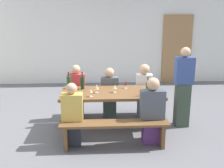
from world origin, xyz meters
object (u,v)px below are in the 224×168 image
wine_glass_1 (97,87)px  wine_bottle_0 (82,83)px  wine_glass_4 (115,87)px  standing_host (183,89)px  wine_glass_2 (126,83)px  wine_glass_3 (154,83)px  seated_guest_near_1 (152,113)px  seated_guest_far_2 (144,92)px  wine_bottle_1 (69,82)px  bench_near (114,128)px  seated_guest_near_0 (73,116)px  wine_glass_0 (91,91)px  wine_bottle_2 (148,89)px  wooden_door (177,49)px  tasting_table (112,96)px  seated_guest_far_0 (77,94)px  seated_guest_far_1 (110,95)px  bench_far (110,100)px

wine_glass_1 → wine_bottle_0: bearing=135.2°
wine_glass_4 → standing_host: size_ratio=0.09×
wine_glass_2 → wine_glass_3: (0.52, -0.09, 0.02)m
wine_bottle_0 → seated_guest_near_1: size_ratio=0.29×
seated_guest_far_2 → wine_bottle_1: bearing=-78.2°
wine_glass_1 → seated_guest_far_2: seated_guest_far_2 is taller
bench_near → seated_guest_near_0: (-0.69, 0.15, 0.16)m
wine_bottle_0 → seated_guest_far_2: 1.35m
bench_near → wine_bottle_1: size_ratio=5.44×
wine_glass_1 → standing_host: 1.67m
wine_glass_0 → wine_glass_4: size_ratio=0.98×
wine_bottle_2 → seated_guest_far_2: seated_guest_far_2 is taller
wooden_door → wine_glass_2: 3.78m
wine_bottle_1 → wine_glass_0: wine_bottle_1 is taller
tasting_table → wine_glass_0: (-0.39, -0.27, 0.18)m
wooden_door → wine_glass_2: wooden_door is taller
wine_glass_0 → seated_guest_far_0: size_ratio=0.12×
wine_glass_1 → wine_glass_3: bearing=9.2°
wooden_door → standing_host: (-0.82, -3.34, -0.29)m
wine_bottle_0 → wine_glass_0: 0.52m
wine_glass_4 → seated_guest_far_1: 0.71m
wine_bottle_1 → wine_glass_4: size_ratio=2.29×
wooden_door → wine_glass_4: wooden_door is taller
wooden_door → wine_glass_0: (-2.59, -3.72, -0.20)m
bench_near → seated_guest_far_1: (-0.02, 1.32, 0.16)m
bench_near → wine_glass_1: (-0.28, 0.68, 0.51)m
bench_near → wine_glass_4: (0.05, 0.69, 0.50)m
wine_glass_4 → seated_guest_near_0: bearing=-143.6°
tasting_table → seated_guest_far_2: size_ratio=1.64×
bench_near → seated_guest_near_0: seated_guest_near_0 is taller
wine_glass_3 → tasting_table: bearing=-171.2°
wine_bottle_0 → wine_glass_2: size_ratio=2.27×
wine_glass_1 → wine_glass_3: 1.10m
wine_bottle_1 → seated_guest_far_2: bearing=11.8°
bench_near → wine_glass_2: wine_glass_2 is taller
wooden_door → wine_glass_3: (-1.40, -3.33, -0.18)m
wine_glass_3 → seated_guest_near_1: 0.79m
wine_glass_0 → standing_host: size_ratio=0.09×
wooden_door → seated_guest_far_1: bearing=-127.8°
bench_far → bench_near: bearing=-90.0°
wine_bottle_1 → seated_guest_near_1: 1.72m
wine_glass_0 → seated_guest_far_1: bearing=66.7°
wine_glass_2 → wine_glass_4: bearing=-133.1°
seated_guest_near_0 → seated_guest_far_2: size_ratio=0.94×
wine_bottle_2 → seated_guest_far_1: bearing=127.0°
tasting_table → wine_glass_2: size_ratio=12.69×
wine_glass_4 → seated_guest_near_1: seated_guest_near_1 is taller
bench_near → wine_bottle_1: wine_bottle_1 is taller
wine_bottle_2 → seated_guest_far_0: (-1.32, 0.85, -0.33)m
wine_bottle_0 → seated_guest_near_1: seated_guest_near_1 is taller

